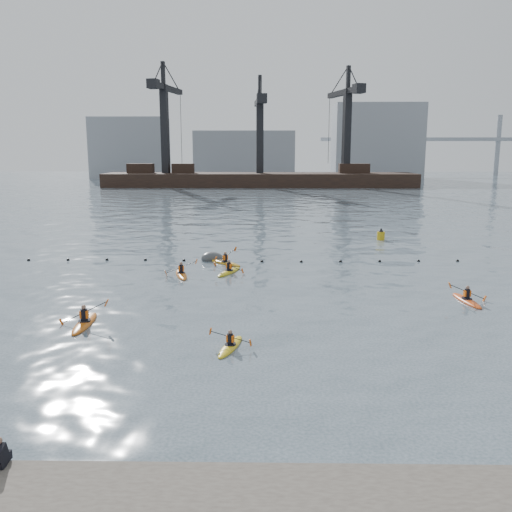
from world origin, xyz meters
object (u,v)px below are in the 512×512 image
(kayaker_0, at_px, (85,322))
(kayaker_5, at_px, (225,262))
(kayaker_3, at_px, (229,271))
(kayaker_1, at_px, (230,346))
(mooring_buoy, at_px, (213,259))
(nav_buoy, at_px, (381,236))
(kayaker_2, at_px, (181,274))
(kayaker_4, at_px, (467,300))

(kayaker_0, height_order, kayaker_5, kayaker_0)
(kayaker_0, bearing_deg, kayaker_3, 59.46)
(kayaker_1, xyz_separation_m, mooring_buoy, (-2.58, 19.27, -0.09))
(kayaker_5, bearing_deg, nav_buoy, -7.00)
(kayaker_5, xyz_separation_m, mooring_buoy, (-1.10, 1.72, -0.10))
(kayaker_5, relative_size, mooring_buoy, 1.21)
(kayaker_5, relative_size, nav_buoy, 2.12)
(kayaker_1, relative_size, kayaker_2, 0.86)
(kayaker_1, distance_m, kayaker_5, 17.61)
(kayaker_0, relative_size, kayaker_2, 1.06)
(kayaker_3, bearing_deg, kayaker_4, -4.56)
(kayaker_0, xyz_separation_m, kayaker_2, (3.11, 10.65, -0.01))
(kayaker_3, height_order, mooring_buoy, kayaker_3)
(kayaker_3, relative_size, nav_buoy, 2.47)
(kayaker_1, relative_size, kayaker_5, 1.04)
(mooring_buoy, bearing_deg, kayaker_3, -71.58)
(kayaker_1, xyz_separation_m, kayaker_3, (-1.01, 14.54, 0.01))
(kayaker_5, bearing_deg, kayaker_4, -80.99)
(kayaker_0, bearing_deg, nav_buoy, 50.65)
(kayaker_1, distance_m, kayaker_2, 14.32)
(kayaker_5, distance_m, nav_buoy, 17.94)
(kayaker_0, distance_m, kayaker_4, 20.65)
(kayaker_3, bearing_deg, nav_buoy, 69.10)
(kayaker_5, xyz_separation_m, nav_buoy, (13.97, 11.25, 0.30))
(kayaker_4, relative_size, kayaker_5, 1.19)
(kayaker_4, bearing_deg, kayaker_5, -41.29)
(kayaker_1, distance_m, kayaker_4, 14.85)
(mooring_buoy, bearing_deg, kayaker_0, -106.29)
(kayaker_4, distance_m, kayaker_5, 17.53)
(kayaker_0, distance_m, kayaker_1, 7.93)
(nav_buoy, bearing_deg, kayaker_2, -137.87)
(kayaker_4, bearing_deg, kayaker_1, 24.00)
(kayaker_0, relative_size, nav_buoy, 2.68)
(kayaker_5, height_order, nav_buoy, nav_buoy)
(kayaker_1, xyz_separation_m, nav_buoy, (12.49, 28.79, 0.31))
(kayaker_4, relative_size, mooring_buoy, 1.44)
(kayaker_1, xyz_separation_m, kayaker_2, (-4.21, 13.69, 0.01))
(kayaker_3, relative_size, kayaker_5, 1.17)
(kayaker_1, height_order, kayaker_3, kayaker_3)
(kayaker_2, relative_size, kayaker_5, 1.20)
(kayaker_3, bearing_deg, kayaker_2, -142.58)
(mooring_buoy, bearing_deg, nav_buoy, 32.29)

